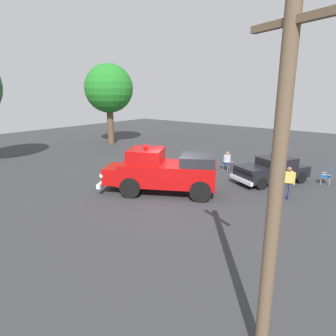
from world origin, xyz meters
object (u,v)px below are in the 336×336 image
lawn_chair_by_car (328,174)px  spectator_standing (288,181)px  spectator_seated (228,161)px  utility_pole (276,189)px  oak_tree_right (109,89)px  lawn_chair_near_truck (227,162)px  traffic_cone (235,171)px  classic_hot_rod (271,170)px  vintage_fire_truck (164,171)px

lawn_chair_by_car → spectator_standing: spectator_standing is taller
spectator_seated → lawn_chair_by_car: bearing=-81.3°
utility_pole → lawn_chair_by_car: bearing=6.2°
lawn_chair_by_car → utility_pole: bearing=-173.8°
spectator_standing → oak_tree_right: bearing=74.9°
lawn_chair_near_truck → traffic_cone: size_ratio=1.61×
lawn_chair_near_truck → traffic_cone: lawn_chair_near_truck is taller
lawn_chair_by_car → traffic_cone: size_ratio=1.61×
lawn_chair_near_truck → oak_tree_right: bearing=81.9°
lawn_chair_by_car → oak_tree_right: oak_tree_right is taller
classic_hot_rod → spectator_seated: bearing=77.0°
classic_hot_rod → lawn_chair_by_car: bearing=-58.9°
lawn_chair_by_car → oak_tree_right: bearing=86.8°
lawn_chair_near_truck → utility_pole: 14.91m
classic_hot_rod → lawn_chair_by_car: (1.63, -2.70, -0.16)m
spectator_standing → vintage_fire_truck: bearing=119.2°
classic_hot_rod → spectator_seated: classic_hot_rod is taller
oak_tree_right → utility_pole: size_ratio=1.12×
lawn_chair_near_truck → spectator_seated: size_ratio=0.79×
spectator_standing → traffic_cone: bearing=61.0°
utility_pole → lawn_chair_near_truck: bearing=30.7°
traffic_cone → oak_tree_right: bearing=78.9°
vintage_fire_truck → classic_hot_rod: size_ratio=1.32×
spectator_seated → traffic_cone: bearing=-133.9°
lawn_chair_near_truck → spectator_seated: spectator_seated is taller
classic_hot_rod → traffic_cone: size_ratio=7.43×
oak_tree_right → spectator_seated: bearing=-98.2°
lawn_chair_by_car → utility_pole: (-13.42, -1.45, 2.99)m
vintage_fire_truck → lawn_chair_near_truck: bearing=-4.0°
vintage_fire_truck → traffic_cone: bearing=-16.2°
lawn_chair_near_truck → traffic_cone: bearing=-131.5°
lawn_chair_near_truck → classic_hot_rod: bearing=-103.1°
spectator_standing → oak_tree_right: oak_tree_right is taller
lawn_chair_near_truck → traffic_cone: (-0.96, -1.08, -0.28)m
classic_hot_rod → lawn_chair_near_truck: classic_hot_rod is taller
lawn_chair_near_truck → vintage_fire_truck: bearing=176.0°
oak_tree_right → classic_hot_rod: bearing=-99.1°
spectator_standing → traffic_cone: 4.49m
spectator_standing → traffic_cone: spectator_standing is taller
utility_pole → oak_tree_right: bearing=55.8°
classic_hot_rod → utility_pole: utility_pole is taller
spectator_seated → utility_pole: utility_pole is taller
vintage_fire_truck → classic_hot_rod: 6.54m
spectator_standing → utility_pole: bearing=-165.2°
lawn_chair_near_truck → lawn_chair_by_car: same height
spectator_seated → oak_tree_right: bearing=81.8°
vintage_fire_truck → utility_pole: (-6.44, -7.88, 2.39)m
oak_tree_right → lawn_chair_near_truck: bearing=-98.1°
utility_pole → traffic_cone: bearing=28.8°
lawn_chair_near_truck → lawn_chair_by_car: (0.86, -6.01, 0.00)m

